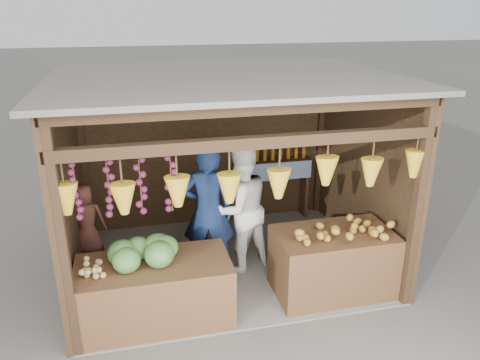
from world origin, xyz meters
The scene contains 12 objects.
ground centered at (0.00, 0.00, 0.00)m, with size 80.00×80.00×0.00m, color #514F49.
stall_structure centered at (-0.03, -0.04, 1.67)m, with size 4.30×3.30×2.66m.
back_shelf centered at (1.05, 1.28, 0.87)m, with size 1.25×0.32×1.32m.
counter_left centered at (-1.08, -1.05, 0.38)m, with size 1.74×0.85×0.75m, color #512E1B.
counter_right centered at (1.15, -0.98, 0.42)m, with size 1.46×0.85×0.84m, color #4F331A.
stool centered at (-1.87, 0.18, 0.16)m, with size 0.34×0.34×0.32m, color black.
man_standing centered at (-0.30, -0.22, 0.94)m, with size 0.68×0.45×1.88m, color #14244C.
woman_standing centered at (0.16, -0.11, 0.90)m, with size 0.87×0.68×1.79m, color white.
vendor_seated centered at (-1.87, 0.18, 0.81)m, with size 0.48×0.31×0.99m, color #582C23.
melon_pile centered at (-1.16, -1.01, 0.91)m, with size 1.00×0.50×0.32m, color #134716, non-canonical shape.
tanfruit_pile centered at (-1.70, -1.09, 0.82)m, with size 0.34×0.40×0.13m, color tan, non-canonical shape.
mango_pile centered at (1.22, -1.05, 0.95)m, with size 1.40×0.64×0.22m, color #B85518, non-canonical shape.
Camera 1 is at (-1.20, -5.74, 3.47)m, focal length 35.00 mm.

